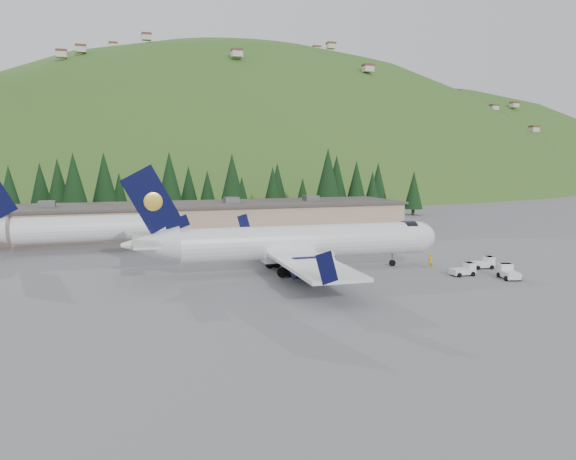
{
  "coord_description": "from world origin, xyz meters",
  "views": [
    {
      "loc": [
        -21.38,
        -58.85,
        12.4
      ],
      "look_at": [
        0.0,
        6.0,
        4.0
      ],
      "focal_mm": 35.0,
      "sensor_mm": 36.0,
      "label": 1
    }
  ],
  "objects_px": {
    "airliner": "(296,243)",
    "baggage_tug_a": "(464,270)",
    "baggage_tug_c": "(508,272)",
    "terminal_building": "(203,218)",
    "second_airliner": "(77,228)",
    "baggage_tug_b": "(484,263)",
    "ramp_worker": "(430,261)"
  },
  "relations": [
    {
      "from": "ramp_worker",
      "to": "airliner",
      "type": "bearing_deg",
      "value": -24.78
    },
    {
      "from": "airliner",
      "to": "second_airliner",
      "type": "relative_size",
      "value": 1.32
    },
    {
      "from": "baggage_tug_c",
      "to": "terminal_building",
      "type": "height_order",
      "value": "terminal_building"
    },
    {
      "from": "second_airliner",
      "to": "baggage_tug_b",
      "type": "relative_size",
      "value": 9.96
    },
    {
      "from": "baggage_tug_a",
      "to": "ramp_worker",
      "type": "relative_size",
      "value": 1.52
    },
    {
      "from": "terminal_building",
      "to": "ramp_worker",
      "type": "relative_size",
      "value": 40.84
    },
    {
      "from": "baggage_tug_a",
      "to": "baggage_tug_c",
      "type": "height_order",
      "value": "baggage_tug_c"
    },
    {
      "from": "baggage_tug_a",
      "to": "terminal_building",
      "type": "relative_size",
      "value": 0.04
    },
    {
      "from": "baggage_tug_a",
      "to": "baggage_tug_c",
      "type": "bearing_deg",
      "value": -40.3
    },
    {
      "from": "airliner",
      "to": "second_airliner",
      "type": "xyz_separation_m",
      "value": [
        -23.86,
        21.96,
        0.1
      ]
    },
    {
      "from": "airliner",
      "to": "terminal_building",
      "type": "height_order",
      "value": "airliner"
    },
    {
      "from": "baggage_tug_a",
      "to": "terminal_building",
      "type": "distance_m",
      "value": 50.29
    },
    {
      "from": "baggage_tug_c",
      "to": "baggage_tug_b",
      "type": "bearing_deg",
      "value": 3.32
    },
    {
      "from": "second_airliner",
      "to": "baggage_tug_a",
      "type": "distance_m",
      "value": 50.46
    },
    {
      "from": "baggage_tug_a",
      "to": "ramp_worker",
      "type": "bearing_deg",
      "value": 104.44
    },
    {
      "from": "baggage_tug_c",
      "to": "terminal_building",
      "type": "relative_size",
      "value": 0.04
    },
    {
      "from": "baggage_tug_c",
      "to": "baggage_tug_a",
      "type": "bearing_deg",
      "value": 66.0
    },
    {
      "from": "terminal_building",
      "to": "ramp_worker",
      "type": "height_order",
      "value": "terminal_building"
    },
    {
      "from": "second_airliner",
      "to": "baggage_tug_a",
      "type": "bearing_deg",
      "value": -36.21
    },
    {
      "from": "airliner",
      "to": "terminal_building",
      "type": "distance_m",
      "value": 38.17
    },
    {
      "from": "second_airliner",
      "to": "baggage_tug_a",
      "type": "relative_size",
      "value": 10.41
    },
    {
      "from": "airliner",
      "to": "baggage_tug_a",
      "type": "distance_m",
      "value": 18.7
    },
    {
      "from": "terminal_building",
      "to": "baggage_tug_a",
      "type": "bearing_deg",
      "value": -65.62
    },
    {
      "from": "airliner",
      "to": "baggage_tug_a",
      "type": "xyz_separation_m",
      "value": [
        16.8,
        -7.81,
        -2.59
      ]
    },
    {
      "from": "baggage_tug_b",
      "to": "ramp_worker",
      "type": "distance_m",
      "value": 6.24
    },
    {
      "from": "baggage_tug_a",
      "to": "baggage_tug_b",
      "type": "relative_size",
      "value": 0.96
    },
    {
      "from": "second_airliner",
      "to": "baggage_tug_a",
      "type": "height_order",
      "value": "second_airliner"
    },
    {
      "from": "airliner",
      "to": "second_airliner",
      "type": "bearing_deg",
      "value": 139.62
    },
    {
      "from": "baggage_tug_c",
      "to": "ramp_worker",
      "type": "xyz_separation_m",
      "value": [
        -4.7,
        7.54,
        0.19
      ]
    },
    {
      "from": "baggage_tug_a",
      "to": "baggage_tug_b",
      "type": "bearing_deg",
      "value": 29.9
    },
    {
      "from": "terminal_building",
      "to": "baggage_tug_b",
      "type": "bearing_deg",
      "value": -59.46
    },
    {
      "from": "second_airliner",
      "to": "baggage_tug_c",
      "type": "relative_size",
      "value": 8.84
    }
  ]
}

